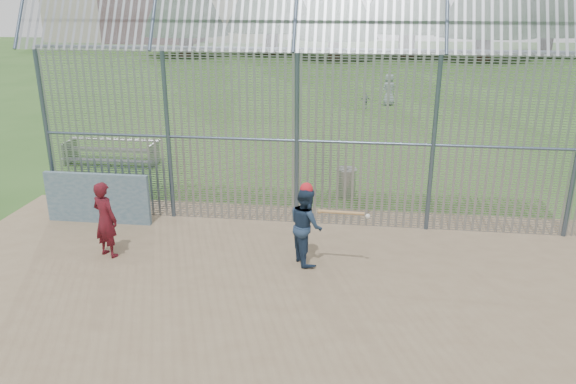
# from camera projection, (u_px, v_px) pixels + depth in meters

# --- Properties ---
(ground) EXTENTS (120.00, 120.00, 0.00)m
(ground) POSITION_uv_depth(u_px,v_px,m) (273.00, 298.00, 9.99)
(ground) COLOR #2D511E
(ground) RESTS_ON ground
(dirt_infield) EXTENTS (14.00, 10.00, 0.02)m
(dirt_infield) POSITION_uv_depth(u_px,v_px,m) (269.00, 312.00, 9.52)
(dirt_infield) COLOR #756047
(dirt_infield) RESTS_ON ground
(dugout_wall) EXTENTS (2.50, 0.12, 1.20)m
(dugout_wall) POSITION_uv_depth(u_px,v_px,m) (98.00, 198.00, 13.07)
(dugout_wall) COLOR #38566B
(dugout_wall) RESTS_ON dirt_infield
(batter) EXTENTS (0.88, 0.95, 1.57)m
(batter) POSITION_uv_depth(u_px,v_px,m) (306.00, 225.00, 11.05)
(batter) COLOR #21344E
(batter) RESTS_ON dirt_infield
(onlooker) EXTENTS (0.68, 0.58, 1.59)m
(onlooker) POSITION_uv_depth(u_px,v_px,m) (105.00, 219.00, 11.31)
(onlooker) COLOR maroon
(onlooker) RESTS_ON dirt_infield
(bg_kid_standing) EXTENTS (0.89, 0.81, 1.53)m
(bg_kid_standing) POSITION_uv_depth(u_px,v_px,m) (389.00, 89.00, 27.15)
(bg_kid_standing) COLOR gray
(bg_kid_standing) RESTS_ON ground
(bg_kid_seated) EXTENTS (0.47, 0.21, 0.78)m
(bg_kid_seated) POSITION_uv_depth(u_px,v_px,m) (365.00, 101.00, 26.30)
(bg_kid_seated) COLOR slate
(bg_kid_seated) RESTS_ON ground
(batting_gear) EXTENTS (1.36, 0.38, 0.59)m
(batting_gear) POSITION_uv_depth(u_px,v_px,m) (315.00, 195.00, 10.77)
(batting_gear) COLOR red
(batting_gear) RESTS_ON ground
(trash_can) EXTENTS (0.56, 0.56, 0.82)m
(trash_can) POSITION_uv_depth(u_px,v_px,m) (346.00, 182.00, 14.96)
(trash_can) COLOR gray
(trash_can) RESTS_ON ground
(bleacher) EXTENTS (3.00, 0.95, 0.72)m
(bleacher) POSITION_uv_depth(u_px,v_px,m) (111.00, 151.00, 17.80)
(bleacher) COLOR slate
(bleacher) RESTS_ON ground
(backstop_fence) EXTENTS (20.09, 0.81, 5.30)m
(backstop_fence) POSITION_uv_depth(u_px,v_px,m) (379.00, 128.00, 12.19)
(backstop_fence) COLOR #47566B
(backstop_fence) RESTS_ON ground
(distant_buildings) EXTENTS (26.50, 10.50, 8.00)m
(distant_buildings) POSITION_uv_depth(u_px,v_px,m) (151.00, 8.00, 64.49)
(distant_buildings) COLOR brown
(distant_buildings) RESTS_ON ground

